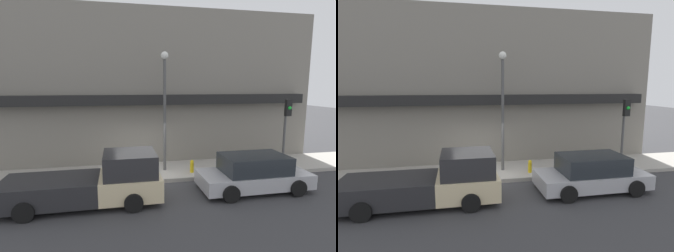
% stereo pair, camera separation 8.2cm
% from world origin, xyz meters
% --- Properties ---
extents(ground_plane, '(80.00, 80.00, 0.00)m').
position_xyz_m(ground_plane, '(0.00, 0.00, 0.00)').
color(ground_plane, '#38383A').
extents(sidewalk, '(36.00, 2.71, 0.18)m').
position_xyz_m(sidewalk, '(0.00, 1.35, 0.09)').
color(sidewalk, '#ADA89E').
rests_on(sidewalk, ground).
extents(building, '(19.80, 3.80, 10.05)m').
position_xyz_m(building, '(-0.02, 4.18, 4.11)').
color(building, gray).
rests_on(building, ground).
extents(pickup_truck, '(5.55, 2.16, 1.85)m').
position_xyz_m(pickup_truck, '(-2.00, -1.45, 0.80)').
color(pickup_truck, beige).
rests_on(pickup_truck, ground).
extents(parked_car, '(4.48, 2.06, 1.48)m').
position_xyz_m(parked_car, '(4.28, -1.45, 0.72)').
color(parked_car, '#ADADB2').
rests_on(parked_car, ground).
extents(fire_hydrant, '(0.18, 0.18, 0.61)m').
position_xyz_m(fire_hydrant, '(2.29, 0.67, 0.48)').
color(fire_hydrant, yellow).
rests_on(fire_hydrant, sidewalk).
extents(street_lamp, '(0.36, 0.36, 5.63)m').
position_xyz_m(street_lamp, '(1.09, 1.28, 3.69)').
color(street_lamp, '#4C4C4C').
rests_on(street_lamp, sidewalk).
extents(traffic_light, '(0.28, 0.42, 3.43)m').
position_xyz_m(traffic_light, '(6.97, 0.43, 2.55)').
color(traffic_light, '#4C4C4C').
rests_on(traffic_light, sidewalk).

